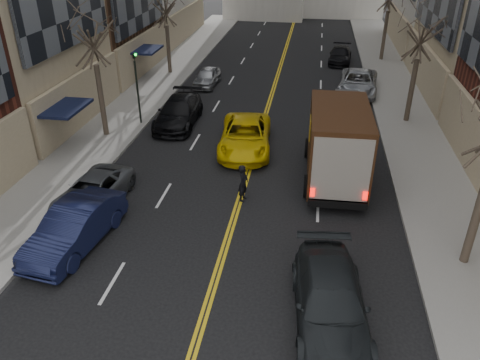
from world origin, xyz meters
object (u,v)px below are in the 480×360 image
object	(u,v)px
ups_truck	(337,143)
pedestrian	(243,183)
observer_sedan	(330,301)
taxi	(245,136)

from	to	relation	value
ups_truck	pedestrian	xyz separation A→B (m)	(-4.04, -2.65, -1.04)
ups_truck	observer_sedan	size ratio (longest dim) A/B	1.24
taxi	observer_sedan	bearing A→B (deg)	-74.99
taxi	pedestrian	distance (m)	5.35
observer_sedan	taxi	world-z (taller)	taxi
taxi	pedestrian	size ratio (longest dim) A/B	3.36
observer_sedan	pedestrian	distance (m)	7.74
ups_truck	pedestrian	size ratio (longest dim) A/B	4.03
taxi	pedestrian	world-z (taller)	pedestrian
observer_sedan	pedestrian	bearing A→B (deg)	113.25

